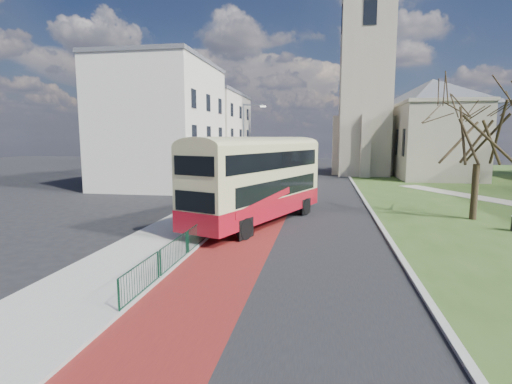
# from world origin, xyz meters

# --- Properties ---
(ground) EXTENTS (160.00, 160.00, 0.00)m
(ground) POSITION_xyz_m (0.00, 0.00, 0.00)
(ground) COLOR black
(ground) RESTS_ON ground
(road_carriageway) EXTENTS (9.00, 120.00, 0.01)m
(road_carriageway) POSITION_xyz_m (1.50, 20.00, 0.01)
(road_carriageway) COLOR black
(road_carriageway) RESTS_ON ground
(bus_lane) EXTENTS (3.40, 120.00, 0.01)m
(bus_lane) POSITION_xyz_m (-1.20, 20.00, 0.01)
(bus_lane) COLOR #591414
(bus_lane) RESTS_ON ground
(pavement_west) EXTENTS (4.00, 120.00, 0.12)m
(pavement_west) POSITION_xyz_m (-5.00, 20.00, 0.06)
(pavement_west) COLOR gray
(pavement_west) RESTS_ON ground
(kerb_west) EXTENTS (0.25, 120.00, 0.13)m
(kerb_west) POSITION_xyz_m (-3.00, 20.00, 0.07)
(kerb_west) COLOR #999993
(kerb_west) RESTS_ON ground
(kerb_east) EXTENTS (0.25, 80.00, 0.13)m
(kerb_east) POSITION_xyz_m (6.10, 22.00, 0.07)
(kerb_east) COLOR #999993
(kerb_east) RESTS_ON ground
(pedestrian_railing) EXTENTS (0.07, 24.00, 1.12)m
(pedestrian_railing) POSITION_xyz_m (-2.95, 4.00, 0.55)
(pedestrian_railing) COLOR #0D3924
(pedestrian_railing) RESTS_ON ground
(gothic_church) EXTENTS (16.38, 18.00, 40.00)m
(gothic_church) POSITION_xyz_m (12.56, 38.00, 13.13)
(gothic_church) COLOR gray
(gothic_church) RESTS_ON ground
(street_block_near) EXTENTS (10.30, 14.30, 13.00)m
(street_block_near) POSITION_xyz_m (-14.00, 22.00, 6.51)
(street_block_near) COLOR silver
(street_block_near) RESTS_ON ground
(street_block_far) EXTENTS (10.30, 16.30, 11.50)m
(street_block_far) POSITION_xyz_m (-14.00, 38.00, 5.76)
(street_block_far) COLOR beige
(street_block_far) RESTS_ON ground
(streetlamp) EXTENTS (2.13, 0.18, 8.00)m
(streetlamp) POSITION_xyz_m (-4.35, 18.00, 4.59)
(streetlamp) COLOR gray
(streetlamp) RESTS_ON pavement_west
(bus) EXTENTS (6.75, 11.98, 4.93)m
(bus) POSITION_xyz_m (-0.96, 4.84, 2.81)
(bus) COLOR maroon
(bus) RESTS_ON ground
(winter_tree_near) EXTENTS (6.88, 6.88, 8.90)m
(winter_tree_near) POSITION_xyz_m (12.06, 8.26, 6.21)
(winter_tree_near) COLOR #332819
(winter_tree_near) RESTS_ON grass_green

